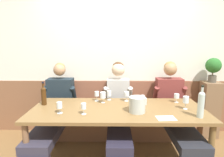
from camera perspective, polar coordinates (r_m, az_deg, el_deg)
room_wall_back at (r=3.39m, az=1.51°, el=7.25°), size 6.80×0.08×2.80m
wood_wainscot_panel at (r=3.52m, az=1.45°, el=-8.18°), size 6.80×0.03×0.93m
wall_bench at (r=3.39m, az=1.47°, el=-12.29°), size 2.54×0.42×0.94m
dining_table at (r=2.57m, az=1.72°, el=-10.39°), size 2.24×0.92×0.76m
person_center_right_seat at (r=3.04m, az=-16.63°, el=-8.89°), size 0.52×1.35×1.28m
person_center_left_seat at (r=2.91m, az=1.91°, el=-8.79°), size 0.47×1.35×1.29m
person_right_seat at (r=3.04m, az=18.15°, el=-8.67°), size 0.52×1.34×1.30m
ice_bucket at (r=2.41m, az=7.46°, el=-7.65°), size 0.20×0.20×0.19m
wine_bottle_amber_mid at (r=2.43m, az=24.83°, el=-6.73°), size 0.07×0.07×0.38m
wine_bottle_clear_water at (r=2.80m, az=-19.55°, el=-4.62°), size 0.07×0.07×0.32m
wine_glass_right_end at (r=2.65m, az=20.98°, el=-6.04°), size 0.07×0.07×0.17m
wine_glass_center_rear at (r=2.87m, az=-0.89°, el=-4.56°), size 0.07×0.07×0.14m
wine_glass_near_bucket at (r=2.83m, az=-4.53°, el=-4.71°), size 0.07×0.07×0.14m
wine_glass_mid_right at (r=2.82m, az=4.31°, el=-4.70°), size 0.08×0.08×0.14m
wine_glass_center_front at (r=2.44m, az=-15.25°, el=-7.81°), size 0.07×0.07×0.14m
wine_glass_by_bottle at (r=2.74m, az=-2.71°, el=-4.98°), size 0.08×0.08×0.15m
wine_glass_mid_left at (r=2.34m, az=-8.39°, el=-8.19°), size 0.06×0.06×0.14m
wine_glass_left_end at (r=2.90m, az=18.56°, el=-5.05°), size 0.07×0.07×0.13m
water_tumbler_center at (r=2.71m, az=9.63°, el=-6.69°), size 0.06×0.06×0.09m
water_tumbler_left at (r=2.83m, az=8.99°, el=-5.86°), size 0.06×0.06×0.10m
tasting_sheet_left_guest at (r=2.32m, az=15.68°, el=-11.22°), size 0.22×0.17×0.00m
corner_pedestal at (r=3.72m, az=26.75°, el=-8.16°), size 0.28×0.28×0.95m
potted_plant at (r=3.56m, az=27.75°, el=3.04°), size 0.25×0.25×0.40m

